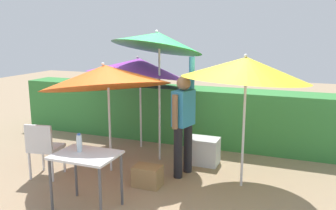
% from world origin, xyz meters
% --- Properties ---
extents(ground_plane, '(24.00, 24.00, 0.00)m').
position_xyz_m(ground_plane, '(0.00, 0.00, 0.00)').
color(ground_plane, '#9E8466').
extents(hedge_row, '(8.00, 0.70, 1.14)m').
position_xyz_m(hedge_row, '(0.00, 1.89, 0.57)').
color(hedge_row, '#38843D').
rests_on(hedge_row, ground_plane).
extents(umbrella_rainbow, '(2.12, 2.07, 2.04)m').
position_xyz_m(umbrella_rainbow, '(-0.88, -0.13, 1.58)').
color(umbrella_rainbow, silver).
rests_on(umbrella_rainbow, ground_plane).
extents(umbrella_orange, '(1.82, 1.82, 2.01)m').
position_xyz_m(umbrella_orange, '(1.25, 0.09, 1.76)').
color(umbrella_orange, silver).
rests_on(umbrella_orange, ground_plane).
extents(umbrella_yellow, '(1.59, 1.57, 2.47)m').
position_xyz_m(umbrella_yellow, '(-0.33, 0.68, 2.11)').
color(umbrella_yellow, silver).
rests_on(umbrella_yellow, ground_plane).
extents(umbrella_navy, '(2.03, 2.03, 1.97)m').
position_xyz_m(umbrella_navy, '(-0.95, 1.19, 1.59)').
color(umbrella_navy, silver).
rests_on(umbrella_navy, ground_plane).
extents(person_vendor, '(0.30, 0.55, 1.88)m').
position_xyz_m(person_vendor, '(0.31, 0.18, 0.93)').
color(person_vendor, black).
rests_on(person_vendor, ground_plane).
extents(chair_plastic, '(0.51, 0.51, 0.89)m').
position_xyz_m(chair_plastic, '(-1.68, -0.73, 0.51)').
color(chair_plastic, silver).
rests_on(chair_plastic, ground_plane).
extents(cooler_box, '(0.54, 0.37, 0.46)m').
position_xyz_m(cooler_box, '(0.48, 0.76, 0.23)').
color(cooler_box, silver).
rests_on(cooler_box, ground_plane).
extents(crate_cardboard, '(0.41, 0.28, 0.31)m').
position_xyz_m(crate_cardboard, '(-0.04, -0.43, 0.16)').
color(crate_cardboard, '#9E7A4C').
rests_on(crate_cardboard, ground_plane).
extents(folding_table, '(0.80, 0.60, 0.75)m').
position_xyz_m(folding_table, '(-0.48, -1.34, 0.66)').
color(folding_table, '#4C4C51').
rests_on(folding_table, ground_plane).
extents(bottle_water, '(0.07, 0.07, 0.24)m').
position_xyz_m(bottle_water, '(-0.61, -1.28, 0.86)').
color(bottle_water, silver).
rests_on(bottle_water, folding_table).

